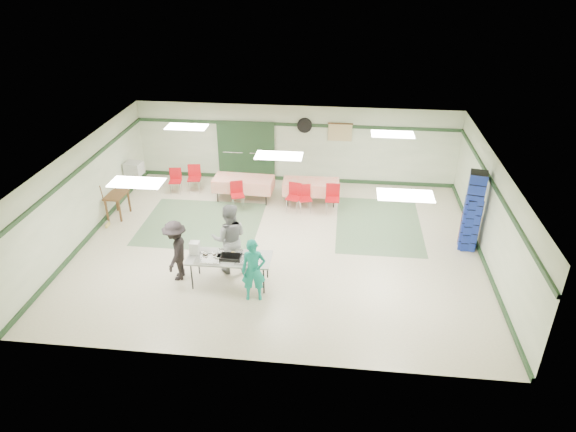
# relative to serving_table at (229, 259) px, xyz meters

# --- Properties ---
(floor) EXTENTS (11.00, 11.00, 0.00)m
(floor) POSITION_rel_serving_table_xyz_m (0.98, 1.91, -0.72)
(floor) COLOR beige
(floor) RESTS_ON ground
(ceiling) EXTENTS (11.00, 11.00, 0.00)m
(ceiling) POSITION_rel_serving_table_xyz_m (0.98, 1.91, 1.98)
(ceiling) COLOR white
(ceiling) RESTS_ON wall_back
(wall_back) EXTENTS (11.00, 0.00, 11.00)m
(wall_back) POSITION_rel_serving_table_xyz_m (0.98, 6.41, 0.63)
(wall_back) COLOR beige
(wall_back) RESTS_ON floor
(wall_front) EXTENTS (11.00, 0.00, 11.00)m
(wall_front) POSITION_rel_serving_table_xyz_m (0.98, -2.59, 0.63)
(wall_front) COLOR beige
(wall_front) RESTS_ON floor
(wall_left) EXTENTS (0.00, 9.00, 9.00)m
(wall_left) POSITION_rel_serving_table_xyz_m (-4.52, 1.91, 0.63)
(wall_left) COLOR beige
(wall_left) RESTS_ON floor
(wall_right) EXTENTS (0.00, 9.00, 9.00)m
(wall_right) POSITION_rel_serving_table_xyz_m (6.48, 1.91, 0.63)
(wall_right) COLOR beige
(wall_right) RESTS_ON floor
(trim_back) EXTENTS (11.00, 0.06, 0.10)m
(trim_back) POSITION_rel_serving_table_xyz_m (0.98, 6.38, 1.33)
(trim_back) COLOR #213C21
(trim_back) RESTS_ON wall_back
(baseboard_back) EXTENTS (11.00, 0.06, 0.12)m
(baseboard_back) POSITION_rel_serving_table_xyz_m (0.98, 6.38, -0.66)
(baseboard_back) COLOR #213C21
(baseboard_back) RESTS_ON floor
(trim_left) EXTENTS (0.06, 9.00, 0.10)m
(trim_left) POSITION_rel_serving_table_xyz_m (-4.49, 1.91, 1.33)
(trim_left) COLOR #213C21
(trim_left) RESTS_ON wall_back
(baseboard_left) EXTENTS (0.06, 9.00, 0.12)m
(baseboard_left) POSITION_rel_serving_table_xyz_m (-4.49, 1.91, -0.66)
(baseboard_left) COLOR #213C21
(baseboard_left) RESTS_ON floor
(trim_right) EXTENTS (0.06, 9.00, 0.10)m
(trim_right) POSITION_rel_serving_table_xyz_m (6.45, 1.91, 1.33)
(trim_right) COLOR #213C21
(trim_right) RESTS_ON wall_back
(baseboard_right) EXTENTS (0.06, 9.00, 0.12)m
(baseboard_right) POSITION_rel_serving_table_xyz_m (6.45, 1.91, -0.66)
(baseboard_right) COLOR #213C21
(baseboard_right) RESTS_ON floor
(green_patch_a) EXTENTS (3.50, 3.00, 0.01)m
(green_patch_a) POSITION_rel_serving_table_xyz_m (-1.52, 2.91, -0.72)
(green_patch_a) COLOR #5F7857
(green_patch_a) RESTS_ON floor
(green_patch_b) EXTENTS (2.50, 3.50, 0.01)m
(green_patch_b) POSITION_rel_serving_table_xyz_m (3.78, 3.41, -0.72)
(green_patch_b) COLOR #5F7857
(green_patch_b) RESTS_ON floor
(double_door_left) EXTENTS (0.90, 0.06, 2.10)m
(double_door_left) POSITION_rel_serving_table_xyz_m (-1.22, 6.35, 0.33)
(double_door_left) COLOR #989B98
(double_door_left) RESTS_ON floor
(double_door_right) EXTENTS (0.90, 0.06, 2.10)m
(double_door_right) POSITION_rel_serving_table_xyz_m (-0.27, 6.35, 0.33)
(double_door_right) COLOR #989B98
(double_door_right) RESTS_ON floor
(door_frame) EXTENTS (2.00, 0.03, 2.15)m
(door_frame) POSITION_rel_serving_table_xyz_m (-0.75, 6.33, 0.33)
(door_frame) COLOR #213C21
(door_frame) RESTS_ON floor
(wall_fan) EXTENTS (0.50, 0.10, 0.50)m
(wall_fan) POSITION_rel_serving_table_xyz_m (1.28, 6.35, 1.33)
(wall_fan) COLOR black
(wall_fan) RESTS_ON wall_back
(scroll_banner) EXTENTS (0.80, 0.02, 0.60)m
(scroll_banner) POSITION_rel_serving_table_xyz_m (2.48, 6.35, 1.13)
(scroll_banner) COLOR #CFB681
(scroll_banner) RESTS_ON wall_back
(serving_table) EXTENTS (2.04, 0.85, 0.76)m
(serving_table) POSITION_rel_serving_table_xyz_m (0.00, 0.00, 0.00)
(serving_table) COLOR #A4A49F
(serving_table) RESTS_ON floor
(sheet_tray_right) EXTENTS (0.60, 0.46, 0.02)m
(sheet_tray_right) POSITION_rel_serving_table_xyz_m (0.48, -0.09, 0.05)
(sheet_tray_right) COLOR silver
(sheet_tray_right) RESTS_ON serving_table
(sheet_tray_mid) EXTENTS (0.61, 0.47, 0.02)m
(sheet_tray_mid) POSITION_rel_serving_table_xyz_m (-0.02, 0.10, 0.05)
(sheet_tray_mid) COLOR silver
(sheet_tray_mid) RESTS_ON serving_table
(sheet_tray_left) EXTENTS (0.63, 0.48, 0.02)m
(sheet_tray_left) POSITION_rel_serving_table_xyz_m (-0.47, -0.14, 0.05)
(sheet_tray_left) COLOR silver
(sheet_tray_left) RESTS_ON serving_table
(baking_pan) EXTENTS (0.52, 0.33, 0.08)m
(baking_pan) POSITION_rel_serving_table_xyz_m (0.05, -0.05, 0.08)
(baking_pan) COLOR black
(baking_pan) RESTS_ON serving_table
(foam_box_stack) EXTENTS (0.23, 0.21, 0.31)m
(foam_box_stack) POSITION_rel_serving_table_xyz_m (-0.87, 0.09, 0.20)
(foam_box_stack) COLOR white
(foam_box_stack) RESTS_ON serving_table
(volunteer_teal) EXTENTS (0.62, 0.46, 1.57)m
(volunteer_teal) POSITION_rel_serving_table_xyz_m (0.69, -0.53, 0.06)
(volunteer_teal) COLOR #148D7B
(volunteer_teal) RESTS_ON floor
(volunteer_grey) EXTENTS (1.03, 0.87, 1.88)m
(volunteer_grey) POSITION_rel_serving_table_xyz_m (-0.11, 0.58, 0.22)
(volunteer_grey) COLOR gray
(volunteer_grey) RESTS_ON floor
(volunteer_dark) EXTENTS (0.65, 1.06, 1.59)m
(volunteer_dark) POSITION_rel_serving_table_xyz_m (-1.35, 0.10, 0.08)
(volunteer_dark) COLOR black
(volunteer_dark) RESTS_ON floor
(dining_table_a) EXTENTS (1.80, 0.85, 0.77)m
(dining_table_a) POSITION_rel_serving_table_xyz_m (1.65, 4.69, -0.15)
(dining_table_a) COLOR red
(dining_table_a) RESTS_ON floor
(dining_table_b) EXTENTS (1.95, 0.92, 0.77)m
(dining_table_b) POSITION_rel_serving_table_xyz_m (-0.55, 4.69, -0.15)
(dining_table_b) COLOR red
(dining_table_b) RESTS_ON floor
(chair_a) EXTENTS (0.48, 0.48, 0.85)m
(chair_a) POSITION_rel_serving_table_xyz_m (1.49, 4.12, -0.20)
(chair_a) COLOR #B9140E
(chair_a) RESTS_ON floor
(chair_b) EXTENTS (0.50, 0.50, 0.90)m
(chair_b) POSITION_rel_serving_table_xyz_m (1.17, 4.13, -0.17)
(chair_b) COLOR #B9140E
(chair_b) RESTS_ON floor
(chair_c) EXTENTS (0.43, 0.43, 0.92)m
(chair_c) POSITION_rel_serving_table_xyz_m (2.36, 4.13, -0.16)
(chair_c) COLOR #B9140E
(chair_c) RESTS_ON floor
(chair_d) EXTENTS (0.51, 0.51, 0.87)m
(chair_d) POSITION_rel_serving_table_xyz_m (-0.65, 4.12, -0.19)
(chair_d) COLOR #B9140E
(chair_d) RESTS_ON floor
(chair_loose_a) EXTENTS (0.48, 0.48, 0.91)m
(chair_loose_a) POSITION_rel_serving_table_xyz_m (-2.33, 5.18, -0.16)
(chair_loose_a) COLOR #B9140E
(chair_loose_a) RESTS_ON floor
(chair_loose_b) EXTENTS (0.45, 0.45, 0.85)m
(chair_loose_b) POSITION_rel_serving_table_xyz_m (-2.92, 4.97, -0.20)
(chair_loose_b) COLOR #B9140E
(chair_loose_b) RESTS_ON floor
(crate_stack_blue_a) EXTENTS (0.52, 0.52, 2.27)m
(crate_stack_blue_a) POSITION_rel_serving_table_xyz_m (6.13, 2.38, 0.41)
(crate_stack_blue_a) COLOR navy
(crate_stack_blue_a) RESTS_ON floor
(crate_stack_red) EXTENTS (0.41, 0.41, 1.01)m
(crate_stack_red) POSITION_rel_serving_table_xyz_m (6.13, 2.45, -0.21)
(crate_stack_red) COLOR #9E110F
(crate_stack_red) RESTS_ON floor
(crate_stack_blue_b) EXTENTS (0.41, 0.41, 1.54)m
(crate_stack_blue_b) POSITION_rel_serving_table_xyz_m (6.13, 2.35, 0.05)
(crate_stack_blue_b) COLOR navy
(crate_stack_blue_b) RESTS_ON floor
(printer_table) EXTENTS (0.55, 0.83, 0.74)m
(printer_table) POSITION_rel_serving_table_xyz_m (-4.17, 3.11, -0.09)
(printer_table) COLOR brown
(printer_table) RESTS_ON floor
(office_printer) EXTENTS (0.57, 0.51, 0.42)m
(office_printer) POSITION_rel_serving_table_xyz_m (-4.17, 4.63, 0.23)
(office_printer) COLOR #A6A6A1
(office_printer) RESTS_ON printer_table
(broom) EXTENTS (0.05, 0.22, 1.33)m
(broom) POSITION_rel_serving_table_xyz_m (-4.25, 2.47, -0.03)
(broom) COLOR brown
(broom) RESTS_ON floor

